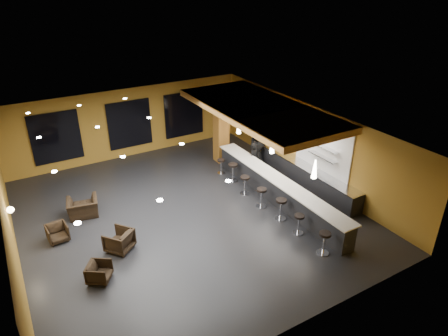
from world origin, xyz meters
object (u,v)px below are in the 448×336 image
pendant_2 (239,126)px  bar_stool_4 (245,183)px  prep_counter (306,176)px  staff_b (257,146)px  bar_stool_1 (299,222)px  bar_stool_3 (261,195)px  pendant_0 (315,169)px  bar_stool_6 (221,165)px  armchair_a (99,272)px  armchair_d (83,207)px  bar_stool_0 (324,240)px  bar_stool_5 (233,170)px  bar_counter (277,190)px  bar_stool_2 (281,207)px  pendant_1 (272,145)px  armchair_c (58,233)px  armchair_b (119,240)px  staff_c (258,148)px  column (221,128)px  staff_a (254,159)px

pendant_2 → bar_stool_4: bearing=-114.0°
prep_counter → staff_b: (-0.58, 3.00, 0.46)m
bar_stool_1 → bar_stool_3: 2.18m
pendant_0 → bar_stool_6: bearing=97.8°
armchair_a → armchair_d: bearing=28.3°
pendant_0 → bar_stool_4: pendant_0 is taller
prep_counter → bar_stool_0: size_ratio=7.20×
staff_b → bar_stool_5: size_ratio=2.05×
bar_counter → pendant_2: size_ratio=11.43×
armchair_d → bar_stool_0: size_ratio=1.36×
bar_stool_2 → pendant_1: bearing=67.3°
armchair_c → bar_stool_1: size_ratio=0.90×
armchair_a → armchair_b: size_ratio=0.82×
pendant_0 → armchair_b: pendant_0 is taller
staff_c → armchair_a: size_ratio=2.56×
armchair_a → bar_stool_5: size_ratio=0.79×
armchair_b → armchair_a: bearing=11.5°
pendant_1 → bar_stool_5: pendant_1 is taller
staff_b → armchair_c: staff_b is taller
pendant_2 → bar_counter: bearing=-90.0°
pendant_2 → bar_stool_6: size_ratio=0.97×
prep_counter → armchair_b: prep_counter is taller
column → armchair_a: bearing=-143.4°
armchair_a → bar_stool_1: (6.89, -1.18, 0.18)m
armchair_d → staff_c: bearing=-166.7°
bar_stool_0 → bar_stool_2: size_ratio=0.96×
armchair_b → bar_stool_3: (5.79, -0.17, 0.15)m
bar_counter → bar_stool_4: size_ratio=9.70×
staff_a → armchair_c: bearing=166.2°
bar_counter → bar_stool_0: bearing=-101.5°
armchair_c → prep_counter: bearing=-11.6°
prep_counter → staff_a: bearing=127.6°
armchair_b → bar_stool_0: bearing=109.7°
bar_stool_2 → bar_counter: bearing=59.0°
staff_c → armchair_b: 8.50m
pendant_0 → bar_stool_0: (-0.72, -1.55, -1.82)m
armchair_b → pendant_1: bearing=144.9°
bar_stool_0 → bar_stool_1: bearing=89.2°
staff_c → armchair_b: staff_c is taller
column → bar_stool_4: 3.74m
armchair_b → bar_stool_6: (5.87, 3.21, 0.08)m
armchair_a → bar_stool_0: bar_stool_0 is taller
pendant_2 → bar_stool_4: size_ratio=0.85×
staff_a → bar_stool_4: staff_a is taller
prep_counter → bar_stool_5: (-2.66, 1.89, 0.12)m
column → staff_b: 1.99m
column → bar_stool_0: size_ratio=4.20×
pendant_0 → bar_stool_2: pendant_0 is taller
armchair_c → bar_stool_3: size_ratio=0.85×
pendant_2 → bar_stool_3: size_ratio=0.85×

